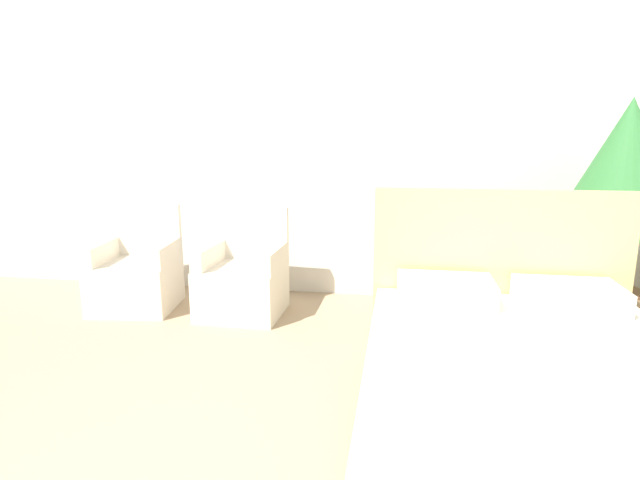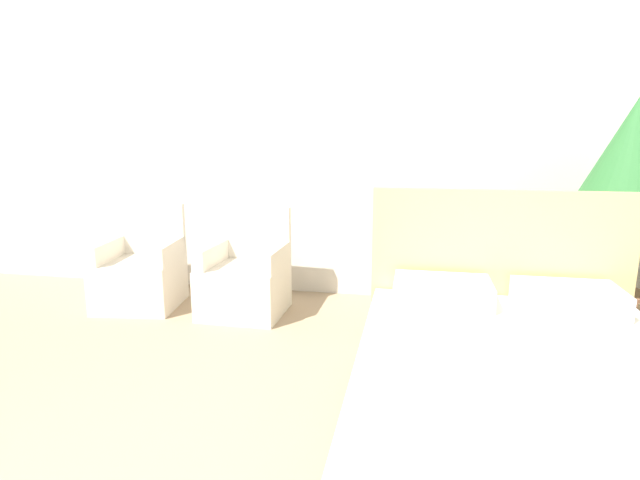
{
  "view_description": "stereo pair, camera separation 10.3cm",
  "coord_description": "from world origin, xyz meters",
  "px_view_note": "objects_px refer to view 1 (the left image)",
  "views": [
    {
      "loc": [
        0.79,
        -1.02,
        1.47
      ],
      "look_at": [
        0.21,
        2.49,
        0.73
      ],
      "focal_mm": 28.0,
      "sensor_mm": 36.0,
      "label": 1
    },
    {
      "loc": [
        0.89,
        -1.01,
        1.47
      ],
      "look_at": [
        0.21,
        2.49,
        0.73
      ],
      "focal_mm": 28.0,
      "sensor_mm": 36.0,
      "label": 2
    }
  ],
  "objects_px": {
    "bed": "(528,395)",
    "potted_palm": "(625,177)",
    "armchair_near_window_right": "(243,282)",
    "armchair_near_window_left": "(136,277)"
  },
  "relations": [
    {
      "from": "bed",
      "to": "potted_palm",
      "type": "xyz_separation_m",
      "value": [
        0.97,
        1.66,
        0.9
      ]
    },
    {
      "from": "bed",
      "to": "potted_palm",
      "type": "relative_size",
      "value": 1.15
    },
    {
      "from": "armchair_near_window_right",
      "to": "potted_palm",
      "type": "bearing_deg",
      "value": 2.4
    },
    {
      "from": "armchair_near_window_left",
      "to": "potted_palm",
      "type": "relative_size",
      "value": 0.5
    },
    {
      "from": "armchair_near_window_right",
      "to": "potted_palm",
      "type": "relative_size",
      "value": 0.5
    },
    {
      "from": "bed",
      "to": "armchair_near_window_left",
      "type": "bearing_deg",
      "value": 150.88
    },
    {
      "from": "bed",
      "to": "potted_palm",
      "type": "height_order",
      "value": "potted_palm"
    },
    {
      "from": "bed",
      "to": "armchair_near_window_right",
      "type": "distance_m",
      "value": 2.48
    },
    {
      "from": "armchair_near_window_left",
      "to": "armchair_near_window_right",
      "type": "xyz_separation_m",
      "value": [
        0.96,
        0.0,
        0.0
      ]
    },
    {
      "from": "armchair_near_window_left",
      "to": "potted_palm",
      "type": "height_order",
      "value": "potted_palm"
    }
  ]
}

